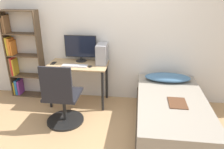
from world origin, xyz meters
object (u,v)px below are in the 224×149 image
bed (171,115)px  office_chair (62,102)px  keyboard (75,66)px  bookshelf (20,58)px  pc_tower (102,54)px  monitor (81,48)px

bed → office_chair: bearing=-178.3°
office_chair → bed: office_chair is taller
keyboard → bed: bearing=-18.8°
bookshelf → bed: size_ratio=0.87×
pc_tower → keyboard: bearing=-153.5°
keyboard → bookshelf: bearing=165.8°
bookshelf → keyboard: bearing=-14.2°
bookshelf → pc_tower: bookshelf is taller
bed → monitor: (-1.53, 0.82, 0.74)m
pc_tower → bed: bearing=-33.4°
bookshelf → keyboard: bookshelf is taller
office_chair → pc_tower: (0.48, 0.80, 0.53)m
office_chair → pc_tower: 1.07m
office_chair → bed: (1.61, 0.05, -0.13)m
bed → monitor: 1.88m
bed → keyboard: bearing=161.2°
bookshelf → bed: bookshelf is taller
office_chair → monitor: (0.09, 0.87, 0.61)m
monitor → keyboard: bearing=-97.6°
bookshelf → monitor: bearing=0.1°
bookshelf → bed: (2.70, -0.82, -0.50)m
keyboard → pc_tower: size_ratio=1.26×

